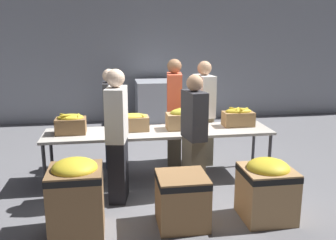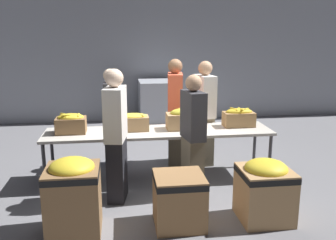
{
  "view_description": "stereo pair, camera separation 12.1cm",
  "coord_description": "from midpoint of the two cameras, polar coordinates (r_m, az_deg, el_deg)",
  "views": [
    {
      "loc": [
        -0.69,
        -5.36,
        2.2
      ],
      "look_at": [
        0.15,
        0.06,
        0.9
      ],
      "focal_mm": 40.0,
      "sensor_mm": 36.0,
      "label": 1
    },
    {
      "loc": [
        -0.57,
        -5.38,
        2.2
      ],
      "look_at": [
        0.15,
        0.06,
        0.9
      ],
      "focal_mm": 40.0,
      "sensor_mm": 36.0,
      "label": 2
    }
  ],
  "objects": [
    {
      "name": "volunteer_1",
      "position": [
        6.25,
        4.87,
        0.97
      ],
      "size": [
        0.31,
        0.5,
        1.74
      ],
      "rotation": [
        0.0,
        0.0,
        -1.4
      ],
      "color": "#6B604C",
      "rests_on": "ground_plane"
    },
    {
      "name": "volunteer_2",
      "position": [
        5.07,
        3.28,
        -2.42
      ],
      "size": [
        0.29,
        0.47,
        1.65
      ],
      "rotation": [
        0.0,
        0.0,
        1.74
      ],
      "color": "#6B604C",
      "rests_on": "ground_plane"
    },
    {
      "name": "donation_bin_0",
      "position": [
        4.31,
        -14.62,
        -10.91
      ],
      "size": [
        0.58,
        0.58,
        0.87
      ],
      "color": "olive",
      "rests_on": "ground_plane"
    },
    {
      "name": "volunteer_3",
      "position": [
        4.9,
        -8.44,
        -2.57
      ],
      "size": [
        0.31,
        0.5,
        1.75
      ],
      "rotation": [
        0.0,
        0.0,
        1.4
      ],
      "color": "black",
      "rests_on": "ground_plane"
    },
    {
      "name": "banana_box_1",
      "position": [
        5.6,
        -6.02,
        -0.27
      ],
      "size": [
        0.48,
        0.28,
        0.26
      ],
      "color": "tan",
      "rests_on": "sorting_table"
    },
    {
      "name": "volunteer_4",
      "position": [
        6.18,
        -9.28,
        0.16
      ],
      "size": [
        0.22,
        0.44,
        1.62
      ],
      "rotation": [
        0.0,
        0.0,
        -1.57
      ],
      "color": "#2D3856",
      "rests_on": "ground_plane"
    },
    {
      "name": "ground_plane",
      "position": [
        5.84,
        -1.93,
        -8.78
      ],
      "size": [
        30.0,
        30.0,
        0.0
      ],
      "primitive_type": "plane",
      "color": "slate"
    },
    {
      "name": "banana_box_3",
      "position": [
        5.93,
        10.08,
        0.48
      ],
      "size": [
        0.47,
        0.28,
        0.3
      ],
      "color": "#A37A4C",
      "rests_on": "sorting_table"
    },
    {
      "name": "volunteer_0",
      "position": [
        6.24,
        0.39,
        1.14
      ],
      "size": [
        0.3,
        0.5,
        1.77
      ],
      "rotation": [
        0.0,
        0.0,
        -1.71
      ],
      "color": "#6B604C",
      "rests_on": "ground_plane"
    },
    {
      "name": "pallet_stack_0",
      "position": [
        8.88,
        -2.21,
        2.49
      ],
      "size": [
        1.02,
        1.02,
        1.07
      ],
      "color": "olive",
      "rests_on": "ground_plane"
    },
    {
      "name": "sorting_table",
      "position": [
        5.61,
        -1.99,
        -2.05
      ],
      "size": [
        3.38,
        0.76,
        0.75
      ],
      "color": "beige",
      "rests_on": "ground_plane"
    },
    {
      "name": "donation_bin_1",
      "position": [
        4.4,
        1.34,
        -11.8
      ],
      "size": [
        0.57,
        0.57,
        0.61
      ],
      "color": "olive",
      "rests_on": "ground_plane"
    },
    {
      "name": "donation_bin_2",
      "position": [
        4.65,
        14.1,
        -9.92
      ],
      "size": [
        0.59,
        0.59,
        0.75
      ],
      "color": "tan",
      "rests_on": "ground_plane"
    },
    {
      "name": "banana_box_2",
      "position": [
        5.66,
        1.68,
        0.19
      ],
      "size": [
        0.49,
        0.3,
        0.32
      ],
      "color": "tan",
      "rests_on": "sorting_table"
    },
    {
      "name": "wall_back",
      "position": [
        9.36,
        -5.03,
        12.09
      ],
      "size": [
        16.0,
        0.08,
        4.0
      ],
      "color": "#9399A3",
      "rests_on": "ground_plane"
    },
    {
      "name": "banana_box_0",
      "position": [
        5.6,
        -15.21,
        -0.53
      ],
      "size": [
        0.43,
        0.3,
        0.31
      ],
      "color": "olive",
      "rests_on": "sorting_table"
    }
  ]
}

